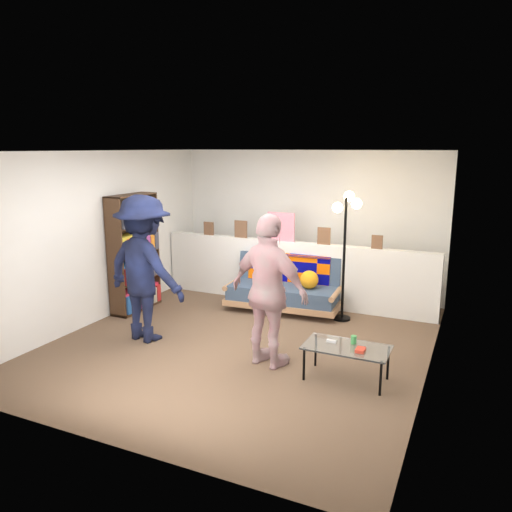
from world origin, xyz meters
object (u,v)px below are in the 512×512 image
(floor_lamp, at_px, (346,230))
(person_right, at_px, (269,292))
(futon_sofa, at_px, (286,288))
(bookshelf, at_px, (134,257))
(coffee_table, at_px, (347,349))
(person_left, at_px, (144,269))

(floor_lamp, bearing_deg, person_right, -101.00)
(futon_sofa, bearing_deg, bookshelf, -155.74)
(floor_lamp, bearing_deg, coffee_table, -74.11)
(futon_sofa, relative_size, bookshelf, 1.00)
(futon_sofa, bearing_deg, person_right, -74.24)
(person_left, bearing_deg, floor_lamp, -130.03)
(bookshelf, height_order, person_left, person_left)
(futon_sofa, height_order, person_left, person_left)
(futon_sofa, xyz_separation_m, coffee_table, (1.46, -1.96, 0.01))
(bookshelf, height_order, floor_lamp, floor_lamp)
(coffee_table, distance_m, person_right, 1.04)
(bookshelf, relative_size, floor_lamp, 0.96)
(person_left, distance_m, person_right, 1.76)
(bookshelf, xyz_separation_m, person_right, (2.65, -1.01, 0.05))
(bookshelf, bearing_deg, person_right, -20.83)
(futon_sofa, distance_m, floor_lamp, 1.33)
(person_left, bearing_deg, futon_sofa, -113.24)
(futon_sofa, distance_m, person_left, 2.30)
(coffee_table, height_order, person_left, person_left)
(bookshelf, relative_size, person_right, 1.01)
(bookshelf, bearing_deg, floor_lamp, 16.30)
(person_right, bearing_deg, floor_lamp, -85.62)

